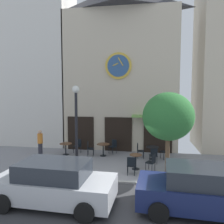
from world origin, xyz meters
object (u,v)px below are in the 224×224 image
at_px(parked_car_silver, 54,183).
at_px(cafe_chair_by_entrance, 113,145).
at_px(street_lamp, 76,128).
at_px(cafe_chair_outer, 166,150).
at_px(cafe_table_near_curb, 66,146).
at_px(cafe_table_leftmost, 103,147).
at_px(cafe_table_center_right, 136,159).
at_px(pedestrian_orange, 40,143).
at_px(street_tree, 168,117).
at_px(parked_car_navy, 203,190).
at_px(cafe_chair_right_end, 89,147).
at_px(cafe_chair_facing_wall, 154,155).
at_px(cafe_chair_facing_street, 78,145).
at_px(cafe_chair_under_awning, 139,150).
at_px(cafe_table_center, 153,150).
at_px(cafe_chair_corner, 131,164).
at_px(cafe_chair_near_lamp, 152,161).

bearing_deg(parked_car_silver, cafe_chair_by_entrance, 81.20).
relative_size(street_lamp, cafe_chair_outer, 4.79).
relative_size(cafe_table_near_curb, cafe_table_leftmost, 0.98).
relative_size(cafe_table_center_right, pedestrian_orange, 0.46).
bearing_deg(street_tree, parked_car_navy, -72.85).
relative_size(cafe_chair_right_end, cafe_chair_outer, 1.00).
distance_m(cafe_chair_facing_wall, cafe_chair_right_end, 4.08).
bearing_deg(cafe_chair_facing_street, cafe_chair_by_entrance, 5.32).
bearing_deg(street_tree, cafe_chair_by_entrance, 130.12).
relative_size(cafe_table_leftmost, parked_car_silver, 0.18).
distance_m(cafe_table_center_right, cafe_chair_under_awning, 1.97).
bearing_deg(cafe_chair_outer, cafe_chair_facing_wall, -124.90).
bearing_deg(parked_car_silver, cafe_table_center, 59.21).
distance_m(cafe_table_center_right, parked_car_silver, 4.89).
bearing_deg(cafe_chair_corner, cafe_chair_under_awning, 84.42).
height_order(street_tree, cafe_chair_facing_wall, street_tree).
bearing_deg(parked_car_navy, cafe_chair_by_entrance, 121.18).
xyz_separation_m(cafe_table_near_curb, cafe_chair_facing_street, (0.61, 0.62, -0.02)).
relative_size(cafe_chair_outer, cafe_chair_near_lamp, 1.00).
relative_size(cafe_chair_corner, cafe_chair_right_end, 1.00).
bearing_deg(cafe_chair_right_end, cafe_chair_under_awning, -1.26).
distance_m(street_lamp, cafe_table_leftmost, 3.40).
distance_m(cafe_chair_near_lamp, parked_car_silver, 5.23).
relative_size(street_tree, cafe_chair_near_lamp, 4.44).
bearing_deg(cafe_chair_under_awning, cafe_chair_facing_wall, -48.56).
xyz_separation_m(street_lamp, cafe_chair_under_awning, (3.03, 2.73, -1.66)).
bearing_deg(cafe_chair_outer, cafe_table_center_right, -128.72).
distance_m(cafe_chair_right_end, cafe_chair_by_entrance, 1.61).
relative_size(cafe_table_near_curb, cafe_chair_near_lamp, 0.87).
bearing_deg(cafe_chair_outer, street_tree, -93.43).
bearing_deg(street_tree, cafe_chair_facing_street, 147.42).
relative_size(cafe_table_center_right, cafe_chair_facing_wall, 0.86).
relative_size(cafe_table_center_right, cafe_chair_right_end, 0.86).
bearing_deg(cafe_chair_by_entrance, cafe_table_center_right, -60.25).
relative_size(street_tree, cafe_chair_facing_street, 4.44).
xyz_separation_m(cafe_chair_facing_wall, cafe_chair_near_lamp, (-0.11, -1.23, 0.00)).
height_order(cafe_table_near_curb, cafe_chair_facing_wall, cafe_chair_facing_wall).
height_order(cafe_table_center_right, cafe_chair_corner, cafe_chair_corner).
bearing_deg(parked_car_silver, cafe_chair_right_end, 93.21).
xyz_separation_m(cafe_chair_under_awning, cafe_chair_by_entrance, (-1.71, 0.84, 0.00)).
distance_m(cafe_chair_corner, cafe_chair_near_lamp, 1.19).
distance_m(street_lamp, parked_car_silver, 3.63).
xyz_separation_m(cafe_chair_by_entrance, cafe_chair_outer, (3.29, -0.71, 0.00)).
relative_size(cafe_chair_under_awning, cafe_chair_right_end, 1.00).
xyz_separation_m(cafe_chair_under_awning, cafe_chair_right_end, (-3.12, 0.07, 0.00)).
height_order(cafe_table_leftmost, parked_car_silver, parked_car_silver).
height_order(cafe_chair_near_lamp, parked_car_navy, parked_car_navy).
bearing_deg(cafe_table_center_right, cafe_chair_under_awning, 87.07).
xyz_separation_m(cafe_chair_facing_street, cafe_chair_corner, (3.76, -3.46, 0.00)).
distance_m(cafe_chair_facing_wall, cafe_chair_by_entrance, 3.11).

